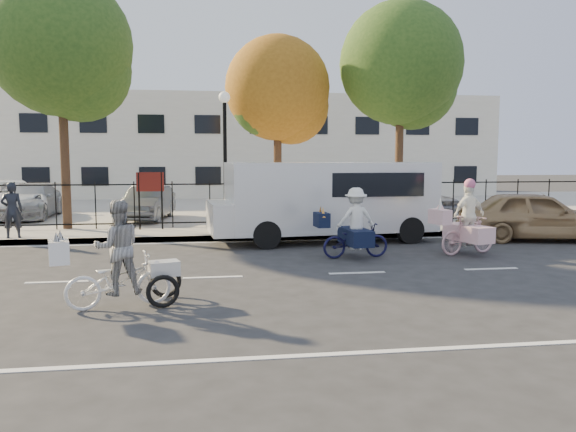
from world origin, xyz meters
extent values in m
plane|color=#333334|center=(0.00, 0.00, 0.00)|extent=(120.00, 120.00, 0.00)
cube|color=#A8A399|center=(0.00, 5.05, 0.07)|extent=(60.00, 0.10, 0.15)
cube|color=#A8A399|center=(0.00, 6.10, 0.07)|extent=(60.00, 2.20, 0.15)
cube|color=#A8A399|center=(0.00, 15.00, 0.07)|extent=(60.00, 15.60, 0.15)
cube|color=silver|center=(0.00, 25.00, 3.00)|extent=(34.00, 10.00, 6.00)
cylinder|color=black|center=(0.50, 6.80, 2.15)|extent=(0.12, 0.12, 4.00)
sphere|color=white|center=(0.50, 6.80, 4.30)|extent=(0.36, 0.36, 0.36)
cylinder|color=black|center=(-2.20, 6.80, 1.05)|extent=(0.06, 0.06, 1.80)
cylinder|color=black|center=(-1.50, 6.80, 1.05)|extent=(0.06, 0.06, 1.80)
cube|color=#59140F|center=(-1.85, 6.80, 1.65)|extent=(0.85, 0.04, 0.60)
imported|color=white|center=(-1.52, -2.06, 0.44)|extent=(1.76, 1.00, 0.88)
imported|color=white|center=(-1.52, -2.06, 0.98)|extent=(0.87, 0.76, 1.53)
cube|color=white|center=(-2.37, -2.29, 0.97)|extent=(0.42, 0.59, 0.35)
cone|color=white|center=(-2.37, -2.17, 1.21)|extent=(0.14, 0.14, 0.18)
cone|color=white|center=(-2.37, -2.41, 1.21)|extent=(0.14, 0.14, 0.18)
torus|color=black|center=(-0.82, -2.21, 0.27)|extent=(0.55, 0.22, 0.54)
torus|color=black|center=(-0.82, -1.53, 0.27)|extent=(0.55, 0.22, 0.54)
cube|color=white|center=(-0.82, -1.87, 0.58)|extent=(0.56, 0.46, 0.24)
imported|color=#D8A4A8|center=(6.33, 1.80, 0.49)|extent=(1.71, 0.90, 0.99)
imported|color=white|center=(6.33, 1.80, 1.00)|extent=(0.98, 0.62, 1.56)
cube|color=#FDC0C4|center=(5.48, 1.55, 0.99)|extent=(0.43, 0.60, 0.36)
cone|color=silver|center=(5.48, 1.55, 1.30)|extent=(0.12, 0.12, 0.32)
cube|color=#FDC0C4|center=(6.33, 1.80, 0.54)|extent=(0.87, 1.38, 0.40)
sphere|color=#DB6795|center=(6.33, 1.80, 1.76)|extent=(0.28, 0.28, 0.28)
imported|color=#101035|center=(3.43, 1.76, 0.43)|extent=(1.66, 0.69, 0.85)
imported|color=white|center=(3.43, 1.76, 0.95)|extent=(1.00, 0.63, 1.49)
cube|color=black|center=(2.59, 1.69, 0.95)|extent=(0.32, 0.54, 0.34)
cone|color=orange|center=(2.59, 1.86, 1.13)|extent=(0.11, 0.22, 0.31)
cone|color=orange|center=(2.59, 1.52, 1.13)|extent=(0.11, 0.22, 0.31)
cube|color=black|center=(3.43, 1.76, 0.52)|extent=(0.62, 1.27, 0.38)
cube|color=white|center=(3.41, 4.50, 1.30)|extent=(6.01, 2.66, 1.95)
cube|color=white|center=(0.22, 4.50, 0.76)|extent=(0.72, 2.15, 0.87)
cylinder|color=black|center=(1.36, 3.55, 0.38)|extent=(0.78, 0.35, 0.76)
cylinder|color=black|center=(1.36, 5.45, 0.38)|extent=(0.78, 0.35, 0.76)
cylinder|color=black|center=(5.47, 3.55, 0.38)|extent=(0.78, 0.35, 0.76)
cylinder|color=black|center=(5.47, 5.45, 0.38)|extent=(0.78, 0.35, 0.76)
imported|color=#A38258|center=(9.37, 3.80, 0.73)|extent=(4.57, 2.65, 1.46)
imported|color=black|center=(-5.53, 5.40, 0.94)|extent=(0.65, 0.51, 1.58)
imported|color=#A7AAAF|center=(-6.66, 10.91, 0.78)|extent=(1.86, 4.39, 1.26)
imported|color=white|center=(-7.55, 11.28, 0.85)|extent=(4.03, 5.56, 1.40)
imported|color=#54585C|center=(-2.21, 9.59, 0.76)|extent=(1.80, 3.84, 1.22)
imported|color=#929399|center=(8.02, 9.90, 0.84)|extent=(2.68, 4.35, 1.38)
cylinder|color=#442D1D|center=(-4.51, 7.38, 2.57)|extent=(0.28, 0.28, 5.14)
sphere|color=#385B1E|center=(-4.51, 7.38, 5.88)|extent=(4.41, 4.41, 4.41)
sphere|color=#385B1E|center=(-4.01, 7.58, 5.14)|extent=(3.23, 3.23, 3.23)
cylinder|color=#442D1D|center=(2.35, 8.07, 2.08)|extent=(0.28, 0.28, 4.17)
sphere|color=#9F6219|center=(2.35, 8.07, 4.76)|extent=(3.57, 3.57, 3.57)
sphere|color=#9F6219|center=(2.85, 8.27, 4.17)|extent=(2.62, 2.62, 2.62)
cylinder|color=#442D1D|center=(6.56, 7.63, 2.46)|extent=(0.28, 0.28, 4.92)
sphere|color=#385B1E|center=(6.56, 7.63, 5.62)|extent=(4.22, 4.22, 4.22)
sphere|color=#385B1E|center=(7.06, 7.83, 4.92)|extent=(3.09, 3.09, 3.09)
camera|label=1|loc=(-0.10, -11.24, 2.42)|focal=35.00mm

